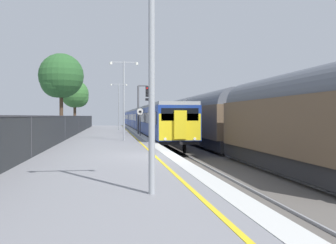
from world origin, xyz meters
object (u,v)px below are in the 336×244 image
object	(u,v)px
platform_lamp_near	(152,45)
background_tree_centre	(76,95)
background_tree_left	(60,77)
platform_lamp_mid	(124,93)
platform_lamp_far	(119,103)
commuter_train_at_platform	(142,119)
freight_train_adjacent_track	(194,118)
signal_gantry	(141,103)
speed_limit_sign	(140,118)

from	to	relation	value
platform_lamp_near	background_tree_centre	xyz separation A→B (m)	(-5.82, 47.39, 1.41)
background_tree_centre	background_tree_left	bearing A→B (deg)	-91.67
platform_lamp_mid	platform_lamp_near	bearing A→B (deg)	-90.00
platform_lamp_near	platform_lamp_far	xyz separation A→B (m)	(0.00, 37.87, 0.05)
platform_lamp_far	background_tree_centre	size ratio (longest dim) A/B	0.83
background_tree_left	background_tree_centre	distance (m)	13.80
commuter_train_at_platform	platform_lamp_far	world-z (taller)	platform_lamp_far
commuter_train_at_platform	platform_lamp_mid	bearing A→B (deg)	-97.03
freight_train_adjacent_track	platform_lamp_far	distance (m)	10.74
commuter_train_at_platform	freight_train_adjacent_track	xyz separation A→B (m)	(4.00, -16.35, 0.27)
commuter_train_at_platform	background_tree_centre	size ratio (longest dim) A/B	9.24
platform_lamp_mid	background_tree_left	world-z (taller)	background_tree_left
commuter_train_at_platform	background_tree_centre	xyz separation A→B (m)	(-9.24, 0.72, 3.41)
signal_gantry	speed_limit_sign	size ratio (longest dim) A/B	1.95
platform_lamp_mid	platform_lamp_far	distance (m)	18.94
commuter_train_at_platform	background_tree_centre	bearing A→B (deg)	175.54
commuter_train_at_platform	platform_lamp_near	bearing A→B (deg)	-94.19
platform_lamp_mid	background_tree_centre	bearing A→B (deg)	101.56
background_tree_centre	platform_lamp_near	bearing A→B (deg)	-83.00
freight_train_adjacent_track	signal_gantry	size ratio (longest dim) A/B	12.11
speed_limit_sign	platform_lamp_near	world-z (taller)	platform_lamp_near
platform_lamp_far	freight_train_adjacent_track	bearing A→B (deg)	-45.51
freight_train_adjacent_track	background_tree_left	xyz separation A→B (m)	(-13.64, 3.32, 4.24)
speed_limit_sign	background_tree_left	world-z (taller)	background_tree_left
speed_limit_sign	platform_lamp_far	xyz separation A→B (m)	(-1.57, 12.99, 1.77)
commuter_train_at_platform	freight_train_adjacent_track	world-z (taller)	freight_train_adjacent_track
platform_lamp_near	background_tree_left	world-z (taller)	background_tree_left
speed_limit_sign	background_tree_centre	size ratio (longest dim) A/B	0.35
freight_train_adjacent_track	platform_lamp_near	xyz separation A→B (m)	(-7.42, -30.31, 1.72)
background_tree_centre	platform_lamp_mid	bearing A→B (deg)	-78.44
platform_lamp_near	speed_limit_sign	bearing A→B (deg)	86.38
speed_limit_sign	platform_lamp_mid	bearing A→B (deg)	-104.83
signal_gantry	background_tree_centre	bearing A→B (deg)	112.58
speed_limit_sign	platform_lamp_near	size ratio (longest dim) A/B	0.43
signal_gantry	background_tree_left	world-z (taller)	background_tree_left
freight_train_adjacent_track	platform_lamp_far	xyz separation A→B (m)	(-7.42, 7.56, 1.77)
speed_limit_sign	platform_lamp_far	world-z (taller)	platform_lamp_far
commuter_train_at_platform	platform_lamp_mid	world-z (taller)	platform_lamp_mid
signal_gantry	platform_lamp_near	distance (m)	28.75
signal_gantry	platform_lamp_mid	distance (m)	9.95
signal_gantry	background_tree_left	distance (m)	9.98
platform_lamp_near	platform_lamp_far	bearing A→B (deg)	90.00
background_tree_left	signal_gantry	bearing A→B (deg)	-31.22
commuter_train_at_platform	background_tree_left	size ratio (longest dim) A/B	7.51
background_tree_centre	freight_train_adjacent_track	bearing A→B (deg)	-52.20
signal_gantry	background_tree_centre	world-z (taller)	background_tree_centre
speed_limit_sign	platform_lamp_mid	distance (m)	6.40
speed_limit_sign	platform_lamp_mid	xyz separation A→B (m)	(-1.57, -5.94, 1.76)
background_tree_left	platform_lamp_far	bearing A→B (deg)	34.24
platform_lamp_mid	platform_lamp_far	size ratio (longest dim) A/B	1.00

